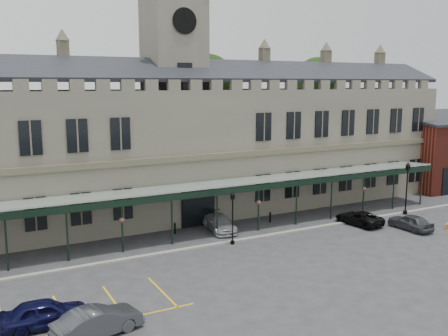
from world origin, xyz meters
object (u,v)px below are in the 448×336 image
clock_tower (174,78)px  car_left_a (45,313)px  traffic_cone (448,225)px  lamp_post_mid (233,213)px  sign_board (222,222)px  car_taxi (219,223)px  car_van (359,218)px  station_building (176,148)px  lamp_post_right (407,184)px  car_left_b (98,322)px  car_right_a (410,222)px

clock_tower → car_left_a: bearing=-129.4°
traffic_cone → car_left_a: (-33.89, -2.08, 0.40)m
lamp_post_mid → sign_board: (1.29, 4.25, -1.96)m
clock_tower → traffic_cone: (18.89, -16.21, -12.75)m
sign_board → car_taxi: 0.71m
traffic_cone → car_van: bearing=141.3°
station_building → sign_board: station_building is taller
station_building → traffic_cone: station_building is taller
car_left_a → lamp_post_right: bearing=-75.4°
car_left_a → car_taxi: (16.00, 11.07, -0.06)m
traffic_cone → car_left_b: car_left_b is taller
sign_board → clock_tower: bearing=94.0°
car_left_a → car_right_a: size_ratio=1.08×
sign_board → car_van: 12.42m
car_left_b → car_van: size_ratio=1.01×
car_left_a → car_right_a: (30.85, 3.53, -0.06)m
lamp_post_right → car_taxi: bearing=168.9°
traffic_cone → car_van: car_van is taller
sign_board → car_left_b: car_left_b is taller
lamp_post_right → sign_board: lamp_post_right is taller
car_taxi → car_left_b: bearing=-127.8°
lamp_post_right → car_taxi: size_ratio=1.08×
station_building → car_left_a: (-15.00, -18.20, -5.71)m
car_left_a → clock_tower: bearing=-36.9°
lamp_post_mid → car_right_a: 16.17m
lamp_post_mid → traffic_cone: size_ratio=5.89×
clock_tower → car_right_a: (15.85, -14.76, -12.42)m
traffic_cone → car_van: 7.55m
station_building → car_left_b: 24.78m
car_left_b → car_taxi: (13.79, 13.31, -0.06)m
station_building → lamp_post_right: 22.58m
clock_tower → station_building: bearing=-90.0°
car_left_a → car_taxi: bearing=-52.9°
lamp_post_mid → car_left_b: lamp_post_mid is taller
lamp_post_mid → lamp_post_right: bearing=0.4°
station_building → car_left_b: size_ratio=13.16×
lamp_post_right → sign_board: size_ratio=4.22×
car_van → traffic_cone: bearing=132.9°
lamp_post_right → car_left_b: (-32.34, -9.69, -2.30)m
lamp_post_mid → car_van: size_ratio=0.96×
station_building → clock_tower: size_ratio=2.42×
station_building → car_left_a: 24.27m
car_van → clock_tower: bearing=-49.9°
car_left_a → car_taxi: 19.46m
lamp_post_mid → car_van: 12.92m
lamp_post_mid → car_right_a: size_ratio=1.06×
station_building → car_right_a: size_ratio=14.70×
station_building → lamp_post_mid: size_ratio=13.92×
sign_board → car_right_a: 16.42m
lamp_post_right → car_van: size_ratio=1.14×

